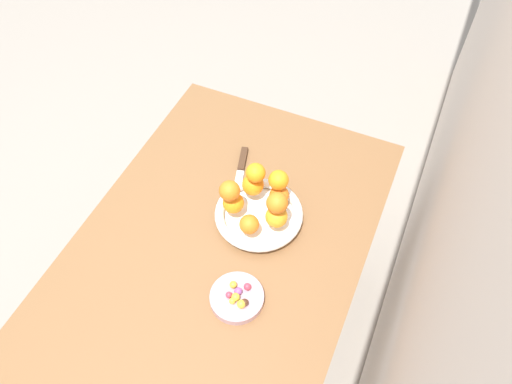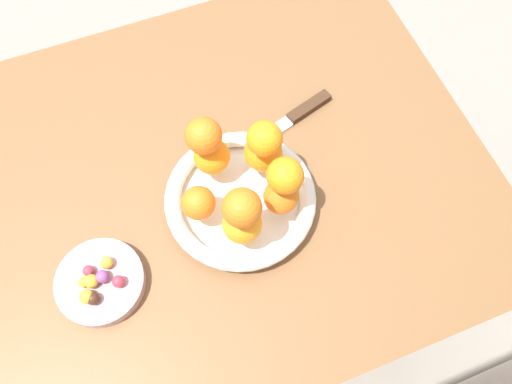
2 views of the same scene
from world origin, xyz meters
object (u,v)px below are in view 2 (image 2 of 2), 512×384
(fruit_bowl, at_px, (240,199))
(orange_3, at_px, (199,203))
(orange_6, at_px, (203,136))
(orange_2, at_px, (212,157))
(candy_ball_1, at_px, (87,297))
(candy_ball_6, at_px, (107,263))
(candy_ball_3, at_px, (91,281))
(orange_0, at_px, (281,197))
(orange_1, at_px, (263,153))
(orange_4, at_px, (242,224))
(candy_ball_0, at_px, (118,281))
(candy_ball_7, at_px, (84,282))
(dining_table, at_px, (174,212))
(candy_ball_5, at_px, (93,299))
(orange_5, at_px, (285,176))
(candy_ball_4, at_px, (102,277))
(knife, at_px, (282,125))
(orange_8, at_px, (264,139))
(orange_7, at_px, (242,208))
(candy_dish, at_px, (101,282))
(candy_ball_2, at_px, (88,271))

(fruit_bowl, height_order, orange_3, orange_3)
(orange_3, relative_size, orange_6, 0.94)
(orange_2, relative_size, orange_3, 1.10)
(fruit_bowl, bearing_deg, candy_ball_1, 14.47)
(orange_2, relative_size, candy_ball_6, 3.11)
(fruit_bowl, relative_size, candy_ball_3, 11.53)
(orange_0, bearing_deg, orange_1, -91.51)
(orange_4, relative_size, candy_ball_1, 2.78)
(candy_ball_0, xyz_separation_m, candy_ball_7, (0.05, -0.02, -0.00))
(dining_table, xyz_separation_m, orange_4, (-0.09, 0.12, 0.16))
(candy_ball_5, xyz_separation_m, candy_ball_6, (-0.03, -0.05, -0.00))
(orange_1, distance_m, candy_ball_1, 0.34)
(candy_ball_3, bearing_deg, orange_4, 177.57)
(orange_5, height_order, candy_ball_1, orange_5)
(candy_ball_7, bearing_deg, candy_ball_4, 174.68)
(orange_2, xyz_separation_m, knife, (-0.15, -0.05, -0.06))
(dining_table, relative_size, orange_4, 18.16)
(orange_0, xyz_separation_m, orange_3, (0.12, -0.04, -0.00))
(candy_ball_1, bearing_deg, dining_table, -139.31)
(orange_4, xyz_separation_m, candy_ball_3, (0.24, -0.01, -0.04))
(orange_0, bearing_deg, orange_5, -134.81)
(orange_0, distance_m, orange_5, 0.06)
(fruit_bowl, bearing_deg, dining_table, -30.95)
(orange_8, xyz_separation_m, candy_ball_0, (0.27, 0.10, -0.10))
(orange_7, bearing_deg, orange_1, -125.81)
(dining_table, distance_m, fruit_bowl, 0.17)
(orange_4, bearing_deg, dining_table, -53.45)
(orange_2, height_order, candy_ball_3, orange_2)
(orange_2, relative_size, orange_7, 1.02)
(candy_ball_4, xyz_separation_m, knife, (-0.36, -0.16, -0.03))
(orange_5, relative_size, candy_ball_7, 3.44)
(dining_table, height_order, candy_ball_3, candy_ball_3)
(orange_4, distance_m, orange_6, 0.14)
(fruit_bowl, height_order, orange_4, orange_4)
(dining_table, xyz_separation_m, orange_8, (-0.16, 0.03, 0.22))
(orange_3, distance_m, candy_ball_4, 0.18)
(dining_table, bearing_deg, candy_ball_0, 50.10)
(dining_table, xyz_separation_m, candy_dish, (0.14, 0.11, 0.10))
(orange_2, height_order, candy_ball_5, orange_2)
(orange_1, height_order, orange_5, orange_5)
(candy_ball_3, relative_size, candy_ball_6, 1.13)
(knife, bearing_deg, orange_4, 51.05)
(orange_1, xyz_separation_m, candy_ball_3, (0.31, 0.09, -0.04))
(knife, bearing_deg, orange_5, 66.75)
(orange_4, distance_m, orange_8, 0.13)
(candy_ball_1, distance_m, candy_ball_5, 0.01)
(orange_0, distance_m, orange_6, 0.15)
(orange_0, relative_size, candy_ball_3, 2.60)
(candy_ball_2, relative_size, candy_ball_3, 0.79)
(orange_6, bearing_deg, candy_ball_3, 27.85)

